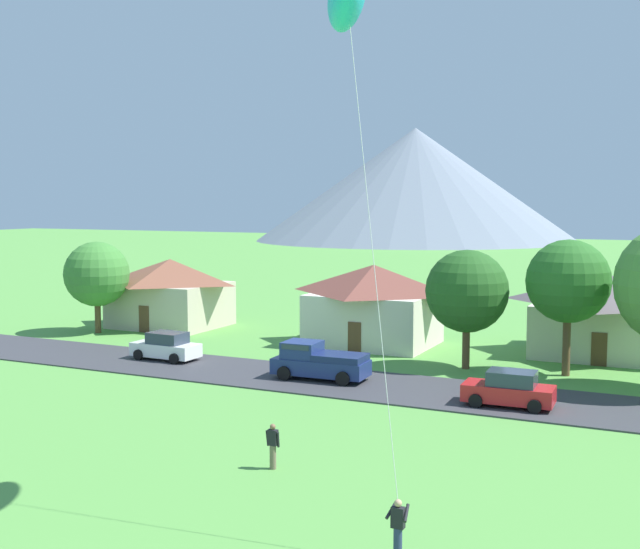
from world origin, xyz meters
name	(u,v)px	position (x,y,z in m)	size (l,w,h in m)	color
road_strip	(417,390)	(0.00, 27.07, 0.04)	(160.00, 6.61, 0.08)	#38383D
mountain_far_west_ridge	(415,184)	(-50.71, 175.80, 13.68)	(77.64, 77.64, 27.35)	slate
house_leftmost	(607,313)	(7.70, 41.39, 2.66)	(9.16, 8.07, 5.14)	beige
house_left_center	(374,303)	(-6.94, 38.51, 2.82)	(8.52, 7.07, 5.45)	beige
house_right_center	(171,292)	(-24.14, 39.21, 2.71)	(8.40, 7.16, 5.24)	beige
tree_near_left	(568,282)	(6.33, 34.16, 5.28)	(4.63, 4.63, 7.62)	brown
tree_center	(97,274)	(-27.13, 34.31, 4.36)	(4.77, 4.77, 6.75)	brown
tree_right_of_center	(467,291)	(0.79, 33.59, 4.53)	(4.80, 4.80, 6.94)	brown
parked_car_red_west_end	(509,389)	(4.98, 25.85, 0.87)	(4.27, 2.21, 1.68)	red
parked_car_white_east_end	(166,347)	(-16.35, 28.01, 0.87)	(4.25, 2.17, 1.68)	white
pickup_truck_navy_west_side	(318,361)	(-5.65, 27.17, 1.06)	(5.28, 2.49, 1.99)	navy
kite_flyer_with_kite	(346,0)	(2.99, 11.07, 15.73)	(4.50, 4.81, 17.00)	navy
watcher_person	(273,445)	(-0.89, 13.42, 0.88)	(0.56, 0.24, 1.68)	#70604C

